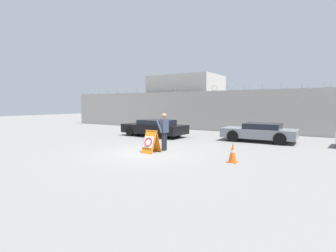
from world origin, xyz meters
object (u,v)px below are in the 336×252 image
at_px(barricade_sign, 151,142).
at_px(traffic_cone_near, 233,153).
at_px(security_guard, 164,130).
at_px(parked_car_rear_sedan, 259,132).
at_px(parked_car_front_coupe, 155,128).

xyz_separation_m(barricade_sign, traffic_cone_near, (3.88, 0.06, -0.15)).
relative_size(security_guard, parked_car_rear_sedan, 0.43).
distance_m(traffic_cone_near, parked_car_front_coupe, 8.94).
bearing_deg(parked_car_rear_sedan, parked_car_front_coupe, 8.83).
xyz_separation_m(security_guard, parked_car_front_coupe, (-3.68, 4.38, -0.41)).
height_order(barricade_sign, parked_car_front_coupe, parked_car_front_coupe).
height_order(traffic_cone_near, parked_car_rear_sedan, parked_car_rear_sedan).
distance_m(security_guard, parked_car_rear_sedan, 6.47).
bearing_deg(barricade_sign, security_guard, 76.17).
bearing_deg(parked_car_front_coupe, traffic_cone_near, 147.92).
bearing_deg(security_guard, traffic_cone_near, 81.23).
distance_m(barricade_sign, parked_car_rear_sedan, 7.26).
bearing_deg(traffic_cone_near, security_guard, 168.76).
bearing_deg(security_guard, parked_car_front_coupe, -137.52).
distance_m(traffic_cone_near, parked_car_rear_sedan, 6.37).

